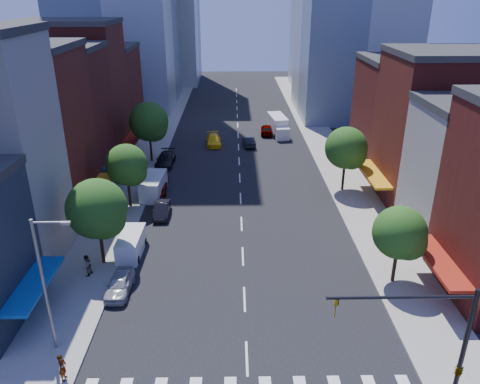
# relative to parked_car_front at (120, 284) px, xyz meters

# --- Properties ---
(ground) EXTENTS (220.00, 220.00, 0.00)m
(ground) POSITION_rel_parked_car_front_xyz_m (9.28, -7.02, -0.70)
(ground) COLOR black
(ground) RESTS_ON ground
(sidewalk_left) EXTENTS (5.00, 120.00, 0.15)m
(sidewalk_left) POSITION_rel_parked_car_front_xyz_m (-3.22, 32.98, -0.63)
(sidewalk_left) COLOR gray
(sidewalk_left) RESTS_ON ground
(sidewalk_right) EXTENTS (5.00, 120.00, 0.15)m
(sidewalk_right) POSITION_rel_parked_car_front_xyz_m (21.78, 32.98, -0.63)
(sidewalk_right) COLOR gray
(sidewalk_right) RESTS_ON ground
(bldg_left_2) EXTENTS (12.00, 9.00, 16.00)m
(bldg_left_2) POSITION_rel_parked_car_front_xyz_m (-11.72, 13.48, 7.30)
(bldg_left_2) COLOR #5C1A15
(bldg_left_2) RESTS_ON ground
(bldg_left_3) EXTENTS (12.00, 8.00, 15.00)m
(bldg_left_3) POSITION_rel_parked_car_front_xyz_m (-11.72, 21.98, 6.80)
(bldg_left_3) COLOR #551715
(bldg_left_3) RESTS_ON ground
(bldg_left_4) EXTENTS (12.00, 9.00, 17.00)m
(bldg_left_4) POSITION_rel_parked_car_front_xyz_m (-11.72, 30.48, 7.80)
(bldg_left_4) COLOR #5C1A15
(bldg_left_4) RESTS_ON ground
(bldg_left_5) EXTENTS (12.00, 10.00, 13.00)m
(bldg_left_5) POSITION_rel_parked_car_front_xyz_m (-11.72, 39.98, 5.80)
(bldg_left_5) COLOR #551715
(bldg_left_5) RESTS_ON ground
(bldg_right_2) EXTENTS (12.00, 10.00, 15.00)m
(bldg_right_2) POSITION_rel_parked_car_front_xyz_m (30.28, 16.98, 6.80)
(bldg_right_2) COLOR #5C1A15
(bldg_right_2) RESTS_ON ground
(bldg_right_3) EXTENTS (12.00, 10.00, 13.00)m
(bldg_right_3) POSITION_rel_parked_car_front_xyz_m (30.28, 26.98, 5.80)
(bldg_right_3) COLOR #551715
(bldg_right_3) RESTS_ON ground
(traffic_signal) EXTENTS (7.24, 2.24, 8.00)m
(traffic_signal) POSITION_rel_parked_car_front_xyz_m (19.23, -11.52, 3.45)
(traffic_signal) COLOR black
(traffic_signal) RESTS_ON sidewalk_right
(streetlight) EXTENTS (2.25, 0.25, 9.00)m
(streetlight) POSITION_rel_parked_car_front_xyz_m (-2.52, -6.02, 4.57)
(streetlight) COLOR slate
(streetlight) RESTS_ON sidewalk_left
(tree_left_near) EXTENTS (4.80, 4.80, 7.30)m
(tree_left_near) POSITION_rel_parked_car_front_xyz_m (-2.06, 3.90, 4.16)
(tree_left_near) COLOR black
(tree_left_near) RESTS_ON sidewalk_left
(tree_left_mid) EXTENTS (4.20, 4.20, 6.65)m
(tree_left_mid) POSITION_rel_parked_car_front_xyz_m (-2.06, 14.90, 3.82)
(tree_left_mid) COLOR black
(tree_left_mid) RESTS_ON sidewalk_left
(tree_left_far) EXTENTS (5.00, 5.00, 7.75)m
(tree_left_far) POSITION_rel_parked_car_front_xyz_m (-2.06, 28.90, 4.50)
(tree_left_far) COLOR black
(tree_left_far) RESTS_ON sidewalk_left
(tree_right_near) EXTENTS (4.00, 4.00, 6.20)m
(tree_right_near) POSITION_rel_parked_car_front_xyz_m (20.94, 0.90, 3.49)
(tree_right_near) COLOR black
(tree_right_near) RESTS_ON sidewalk_right
(tree_right_far) EXTENTS (4.60, 4.60, 7.20)m
(tree_right_far) POSITION_rel_parked_car_front_xyz_m (20.94, 18.90, 4.16)
(tree_right_far) COLOR black
(tree_right_far) RESTS_ON sidewalk_right
(parked_car_front) EXTENTS (1.78, 4.18, 1.41)m
(parked_car_front) POSITION_rel_parked_car_front_xyz_m (0.00, 0.00, 0.00)
(parked_car_front) COLOR #A5A5A9
(parked_car_front) RESTS_ON ground
(parked_car_second) EXTENTS (1.52, 4.11, 1.34)m
(parked_car_second) POSITION_rel_parked_car_front_xyz_m (1.35, 12.85, -0.03)
(parked_car_second) COLOR black
(parked_car_second) RESTS_ON ground
(parked_car_third) EXTENTS (2.77, 5.64, 1.54)m
(parked_car_third) POSITION_rel_parked_car_front_xyz_m (-0.22, 19.07, 0.07)
(parked_car_third) COLOR #999999
(parked_car_third) RESTS_ON ground
(parked_car_rear) EXTENTS (2.31, 5.33, 1.53)m
(parked_car_rear) POSITION_rel_parked_car_front_xyz_m (-0.22, 27.66, 0.06)
(parked_car_rear) COLOR black
(parked_car_rear) RESTS_ON ground
(cargo_van_near) EXTENTS (1.90, 4.49, 1.90)m
(cargo_van_near) POSITION_rel_parked_car_front_xyz_m (-0.22, 5.42, 0.24)
(cargo_van_near) COLOR white
(cargo_van_near) RESTS_ON ground
(cargo_van_far) EXTENTS (2.40, 5.35, 2.23)m
(cargo_van_far) POSITION_rel_parked_car_front_xyz_m (-0.23, 17.83, 0.40)
(cargo_van_far) COLOR silver
(cargo_van_far) RESTS_ON ground
(taxi) EXTENTS (2.46, 5.16, 1.45)m
(taxi) POSITION_rel_parked_car_front_xyz_m (5.67, 36.07, 0.02)
(taxi) COLOR yellow
(taxi) RESTS_ON ground
(traffic_car_oncoming) EXTENTS (1.93, 4.28, 1.36)m
(traffic_car_oncoming) POSITION_rel_parked_car_front_xyz_m (10.78, 35.41, -0.02)
(traffic_car_oncoming) COLOR black
(traffic_car_oncoming) RESTS_ON ground
(traffic_car_far) EXTENTS (2.17, 4.72, 1.57)m
(traffic_car_far) POSITION_rel_parked_car_front_xyz_m (13.80, 41.51, 0.08)
(traffic_car_far) COLOR #999999
(traffic_car_far) RESTS_ON ground
(box_truck) EXTENTS (3.02, 7.42, 2.90)m
(box_truck) POSITION_rel_parked_car_front_xyz_m (15.50, 41.19, 0.67)
(box_truck) COLOR silver
(box_truck) RESTS_ON ground
(pedestrian_near) EXTENTS (0.42, 0.64, 1.75)m
(pedestrian_near) POSITION_rel_parked_car_front_xyz_m (-1.31, -8.68, 0.32)
(pedestrian_near) COLOR #999999
(pedestrian_near) RESTS_ON sidewalk_left
(pedestrian_far) EXTENTS (0.94, 1.04, 1.76)m
(pedestrian_far) POSITION_rel_parked_car_front_xyz_m (-2.99, 2.07, 0.32)
(pedestrian_far) COLOR #999999
(pedestrian_far) RESTS_ON sidewalk_left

